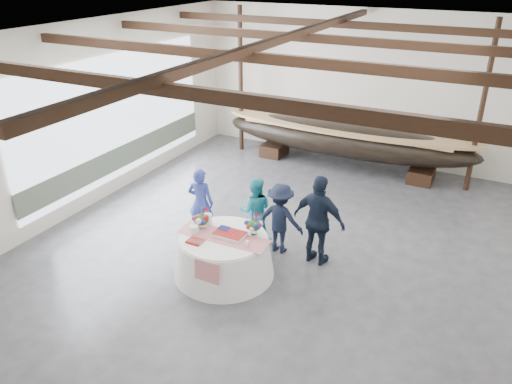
% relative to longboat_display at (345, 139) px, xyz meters
% --- Properties ---
extents(floor, '(10.00, 12.00, 0.01)m').
position_rel_longboat_display_xyz_m(floor, '(0.01, -5.03, -0.92)').
color(floor, '#3D3D42').
rests_on(floor, ground).
extents(wall_back, '(10.00, 0.02, 4.50)m').
position_rel_longboat_display_xyz_m(wall_back, '(0.01, 0.97, 1.33)').
color(wall_back, silver).
rests_on(wall_back, ground).
extents(wall_front, '(10.00, 0.02, 4.50)m').
position_rel_longboat_display_xyz_m(wall_front, '(0.01, -11.03, 1.33)').
color(wall_front, silver).
rests_on(wall_front, ground).
extents(wall_left, '(0.02, 12.00, 4.50)m').
position_rel_longboat_display_xyz_m(wall_left, '(-4.99, -5.03, 1.33)').
color(wall_left, silver).
rests_on(wall_left, ground).
extents(ceiling, '(10.00, 12.00, 0.01)m').
position_rel_longboat_display_xyz_m(ceiling, '(0.01, -5.03, 3.58)').
color(ceiling, white).
rests_on(ceiling, wall_back).
extents(pavilion_structure, '(9.80, 11.76, 4.50)m').
position_rel_longboat_display_xyz_m(pavilion_structure, '(0.01, -4.18, 3.09)').
color(pavilion_structure, black).
rests_on(pavilion_structure, ground).
extents(open_bay, '(0.03, 7.00, 3.20)m').
position_rel_longboat_display_xyz_m(open_bay, '(-4.94, -4.03, 0.91)').
color(open_bay, silver).
rests_on(open_bay, ground).
extents(longboat_display, '(7.65, 1.53, 1.43)m').
position_rel_longboat_display_xyz_m(longboat_display, '(0.00, 0.00, 0.00)').
color(longboat_display, black).
rests_on(longboat_display, ground).
extents(banquet_table, '(2.00, 2.00, 0.86)m').
position_rel_longboat_display_xyz_m(banquet_table, '(-0.38, -6.46, -0.49)').
color(banquet_table, white).
rests_on(banquet_table, ground).
extents(tabletop_items, '(1.86, 1.05, 0.40)m').
position_rel_longboat_display_xyz_m(tabletop_items, '(-0.45, -6.31, 0.09)').
color(tabletop_items, '#B41219').
rests_on(tabletop_items, banquet_table).
extents(guest_woman_blue, '(0.65, 0.48, 1.63)m').
position_rel_longboat_display_xyz_m(guest_woman_blue, '(-1.63, -5.33, -0.10)').
color(guest_woman_blue, navy).
rests_on(guest_woman_blue, ground).
extents(guest_woman_teal, '(0.93, 0.84, 1.55)m').
position_rel_longboat_display_xyz_m(guest_woman_teal, '(-0.39, -5.07, -0.14)').
color(guest_woman_teal, teal).
rests_on(guest_woman_teal, ground).
extents(guest_man_left, '(1.02, 0.59, 1.57)m').
position_rel_longboat_display_xyz_m(guest_man_left, '(0.25, -5.16, -0.13)').
color(guest_man_left, black).
rests_on(guest_man_left, ground).
extents(guest_man_right, '(1.19, 0.63, 1.94)m').
position_rel_longboat_display_xyz_m(guest_man_right, '(1.13, -5.21, 0.06)').
color(guest_man_right, black).
rests_on(guest_man_right, ground).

